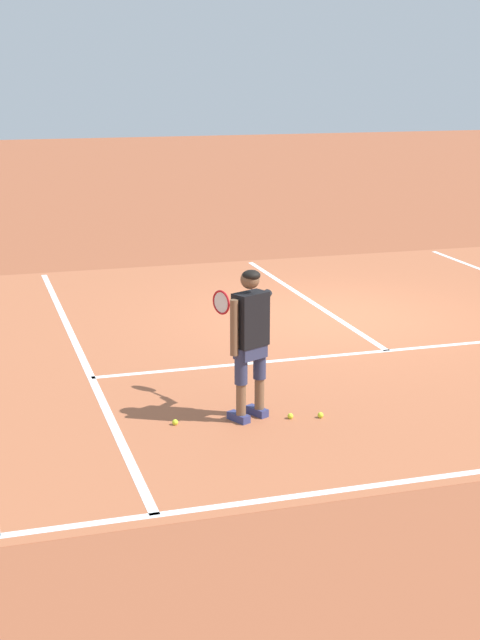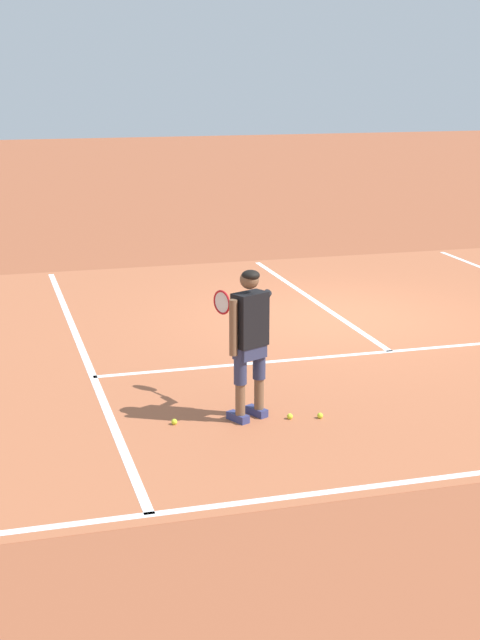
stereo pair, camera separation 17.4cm
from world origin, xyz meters
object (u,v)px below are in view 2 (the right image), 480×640
tennis_ball_by_baseline (320,416)px  tennis_ball_mid_court (174,422)px  tennis_ball_near_feet (290,416)px  tennis_player (249,334)px

tennis_ball_by_baseline → tennis_ball_mid_court: size_ratio=1.00×
tennis_ball_mid_court → tennis_ball_near_feet: bearing=-8.2°
tennis_player → tennis_ball_mid_court: (-0.84, 0.03, -0.96)m
tennis_player → tennis_ball_mid_court: 1.28m
tennis_player → tennis_ball_mid_court: tennis_player is taller
tennis_ball_mid_court → tennis_ball_by_baseline: bearing=-9.0°
tennis_ball_near_feet → tennis_ball_mid_court: size_ratio=1.00×
tennis_ball_near_feet → tennis_ball_mid_court: (-1.28, 0.19, 0.00)m
tennis_ball_near_feet → tennis_ball_by_baseline: size_ratio=1.00×
tennis_ball_near_feet → tennis_ball_mid_court: bearing=171.8°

